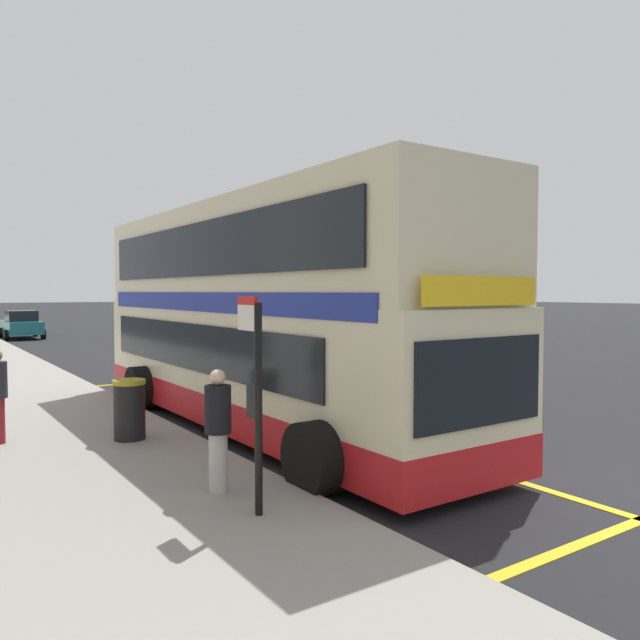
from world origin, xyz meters
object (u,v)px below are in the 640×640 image
at_px(bus_stop_sign, 255,384).
at_px(pedestrian_waiting_near_sign, 218,426).
at_px(parked_car_teal_behind, 21,325).
at_px(parked_car_teal_distant, 160,322).
at_px(litter_bin, 129,409).
at_px(double_decker_bus, 259,324).

bearing_deg(bus_stop_sign, pedestrian_waiting_near_sign, 93.20).
xyz_separation_m(bus_stop_sign, parked_car_teal_behind, (2.27, 32.66, -0.84)).
height_order(parked_car_teal_distant, pedestrian_waiting_near_sign, pedestrian_waiting_near_sign).
distance_m(parked_car_teal_distant, litter_bin, 28.59).
height_order(parked_car_teal_behind, pedestrian_waiting_near_sign, pedestrian_waiting_near_sign).
distance_m(pedestrian_waiting_near_sign, litter_bin, 3.48).
distance_m(double_decker_bus, bus_stop_sign, 5.19).
xyz_separation_m(parked_car_teal_behind, pedestrian_waiting_near_sign, (-2.32, -31.76, 0.20)).
height_order(double_decker_bus, parked_car_teal_distant, double_decker_bus).
xyz_separation_m(bus_stop_sign, litter_bin, (-0.13, 4.37, -0.98)).
relative_size(parked_car_teal_behind, pedestrian_waiting_near_sign, 2.65).
bearing_deg(litter_bin, double_decker_bus, 3.27).
height_order(bus_stop_sign, parked_car_teal_behind, bus_stop_sign).
bearing_deg(litter_bin, pedestrian_waiting_near_sign, -88.75).
relative_size(double_decker_bus, litter_bin, 10.90).
bearing_deg(pedestrian_waiting_near_sign, double_decker_bus, 54.67).
height_order(parked_car_teal_behind, litter_bin, parked_car_teal_behind).
bearing_deg(double_decker_bus, pedestrian_waiting_near_sign, -125.33).
xyz_separation_m(double_decker_bus, litter_bin, (-2.64, -0.15, -1.40)).
distance_m(parked_car_teal_distant, pedestrian_waiting_near_sign, 31.83).
xyz_separation_m(double_decker_bus, bus_stop_sign, (-2.51, -4.52, -0.42)).
distance_m(double_decker_bus, litter_bin, 2.99).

